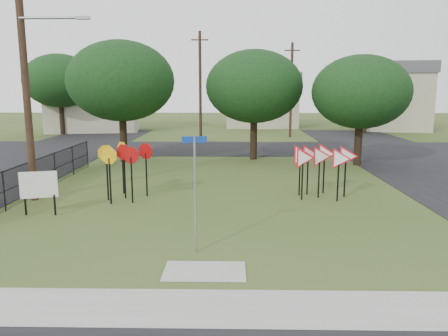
{
  "coord_description": "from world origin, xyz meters",
  "views": [
    {
      "loc": [
        0.67,
        -12.42,
        4.4
      ],
      "look_at": [
        0.37,
        3.0,
        1.6
      ],
      "focal_mm": 35.0,
      "sensor_mm": 36.0,
      "label": 1
    }
  ],
  "objects_px": {
    "street_name_sign": "(195,187)",
    "yield_sign_cluster": "(320,158)",
    "info_board": "(39,186)",
    "stop_sign_cluster": "(123,158)"
  },
  "relations": [
    {
      "from": "street_name_sign",
      "to": "yield_sign_cluster",
      "type": "relative_size",
      "value": 1.14
    },
    {
      "from": "yield_sign_cluster",
      "to": "info_board",
      "type": "xyz_separation_m",
      "value": [
        -10.35,
        -2.88,
        -0.57
      ]
    },
    {
      "from": "yield_sign_cluster",
      "to": "info_board",
      "type": "bearing_deg",
      "value": -164.46
    },
    {
      "from": "info_board",
      "to": "street_name_sign",
      "type": "bearing_deg",
      "value": -30.57
    },
    {
      "from": "stop_sign_cluster",
      "to": "info_board",
      "type": "xyz_separation_m",
      "value": [
        -2.42,
        -2.35,
        -0.64
      ]
    },
    {
      "from": "info_board",
      "to": "stop_sign_cluster",
      "type": "bearing_deg",
      "value": 44.1
    },
    {
      "from": "stop_sign_cluster",
      "to": "street_name_sign",
      "type": "bearing_deg",
      "value": -59.77
    },
    {
      "from": "street_name_sign",
      "to": "yield_sign_cluster",
      "type": "xyz_separation_m",
      "value": [
        4.57,
        6.29,
        -0.2
      ]
    },
    {
      "from": "stop_sign_cluster",
      "to": "yield_sign_cluster",
      "type": "xyz_separation_m",
      "value": [
        7.93,
        0.53,
        -0.06
      ]
    },
    {
      "from": "stop_sign_cluster",
      "to": "info_board",
      "type": "bearing_deg",
      "value": -135.9
    }
  ]
}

